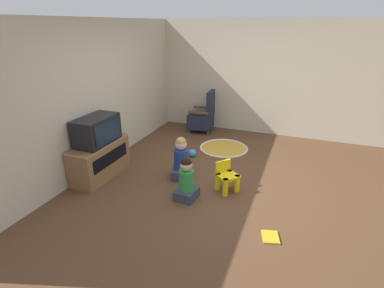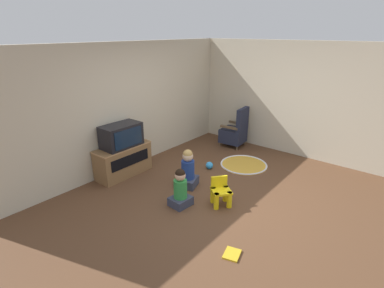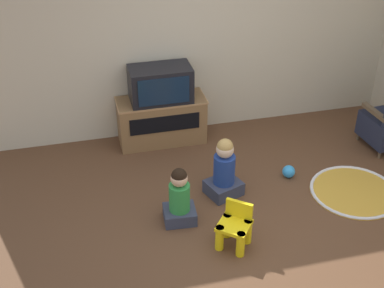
{
  "view_description": "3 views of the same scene",
  "coord_description": "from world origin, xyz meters",
  "px_view_note": "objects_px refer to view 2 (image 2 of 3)",
  "views": [
    {
      "loc": [
        -4.19,
        -1.14,
        2.43
      ],
      "look_at": [
        -0.12,
        0.44,
        0.66
      ],
      "focal_mm": 28.0,
      "sensor_mm": 36.0,
      "label": 1
    },
    {
      "loc": [
        -3.81,
        -2.53,
        2.71
      ],
      "look_at": [
        -0.03,
        0.58,
        0.85
      ],
      "focal_mm": 28.0,
      "sensor_mm": 36.0,
      "label": 2
    },
    {
      "loc": [
        -1.55,
        -3.95,
        3.73
      ],
      "look_at": [
        -0.47,
        0.44,
        0.86
      ],
      "focal_mm": 50.0,
      "sensor_mm": 36.0,
      "label": 3
    }
  ],
  "objects_px": {
    "toy_ball": "(209,165)",
    "book": "(232,254)",
    "television": "(121,136)",
    "black_armchair": "(235,132)",
    "child_watching_left": "(188,170)",
    "yellow_kid_chair": "(221,193)",
    "child_watching_center": "(180,190)",
    "tv_cabinet": "(123,160)"
  },
  "relations": [
    {
      "from": "yellow_kid_chair",
      "to": "child_watching_center",
      "type": "xyz_separation_m",
      "value": [
        -0.45,
        0.49,
        0.09
      ]
    },
    {
      "from": "toy_ball",
      "to": "tv_cabinet",
      "type": "bearing_deg",
      "value": 138.07
    },
    {
      "from": "toy_ball",
      "to": "book",
      "type": "relative_size",
      "value": 0.54
    },
    {
      "from": "black_armchair",
      "to": "toy_ball",
      "type": "distance_m",
      "value": 1.52
    },
    {
      "from": "television",
      "to": "yellow_kid_chair",
      "type": "height_order",
      "value": "television"
    },
    {
      "from": "television",
      "to": "book",
      "type": "bearing_deg",
      "value": -101.62
    },
    {
      "from": "television",
      "to": "toy_ball",
      "type": "bearing_deg",
      "value": -41.71
    },
    {
      "from": "television",
      "to": "black_armchair",
      "type": "height_order",
      "value": "television"
    },
    {
      "from": "tv_cabinet",
      "to": "child_watching_center",
      "type": "relative_size",
      "value": 1.72
    },
    {
      "from": "black_armchair",
      "to": "yellow_kid_chair",
      "type": "height_order",
      "value": "black_armchair"
    },
    {
      "from": "television",
      "to": "toy_ball",
      "type": "height_order",
      "value": "television"
    },
    {
      "from": "tv_cabinet",
      "to": "child_watching_center",
      "type": "distance_m",
      "value": 1.63
    },
    {
      "from": "child_watching_center",
      "to": "toy_ball",
      "type": "relative_size",
      "value": 4.35
    },
    {
      "from": "tv_cabinet",
      "to": "television",
      "type": "bearing_deg",
      "value": -90.0
    },
    {
      "from": "toy_ball",
      "to": "book",
      "type": "bearing_deg",
      "value": -137.24
    },
    {
      "from": "television",
      "to": "child_watching_center",
      "type": "bearing_deg",
      "value": -94.67
    },
    {
      "from": "child_watching_center",
      "to": "tv_cabinet",
      "type": "bearing_deg",
      "value": 90.01
    },
    {
      "from": "child_watching_center",
      "to": "toy_ball",
      "type": "xyz_separation_m",
      "value": [
        1.43,
        0.46,
        -0.21
      ]
    },
    {
      "from": "child_watching_left",
      "to": "child_watching_center",
      "type": "bearing_deg",
      "value": -169.78
    },
    {
      "from": "yellow_kid_chair",
      "to": "tv_cabinet",
      "type": "bearing_deg",
      "value": 136.86
    },
    {
      "from": "tv_cabinet",
      "to": "yellow_kid_chair",
      "type": "relative_size",
      "value": 2.46
    },
    {
      "from": "child_watching_left",
      "to": "toy_ball",
      "type": "xyz_separation_m",
      "value": [
        0.84,
        0.12,
        -0.24
      ]
    },
    {
      "from": "television",
      "to": "child_watching_left",
      "type": "xyz_separation_m",
      "value": [
        0.45,
        -1.28,
        -0.52
      ]
    },
    {
      "from": "television",
      "to": "yellow_kid_chair",
      "type": "xyz_separation_m",
      "value": [
        0.31,
        -2.1,
        -0.63
      ]
    },
    {
      "from": "child_watching_left",
      "to": "toy_ball",
      "type": "distance_m",
      "value": 0.88
    },
    {
      "from": "toy_ball",
      "to": "book",
      "type": "height_order",
      "value": "toy_ball"
    },
    {
      "from": "black_armchair",
      "to": "yellow_kid_chair",
      "type": "distance_m",
      "value": 2.75
    },
    {
      "from": "book",
      "to": "child_watching_center",
      "type": "bearing_deg",
      "value": 54.63
    },
    {
      "from": "child_watching_center",
      "to": "book",
      "type": "relative_size",
      "value": 2.33
    },
    {
      "from": "tv_cabinet",
      "to": "child_watching_left",
      "type": "xyz_separation_m",
      "value": [
        0.45,
        -1.29,
        -0.0
      ]
    },
    {
      "from": "yellow_kid_chair",
      "to": "child_watching_center",
      "type": "distance_m",
      "value": 0.67
    },
    {
      "from": "yellow_kid_chair",
      "to": "book",
      "type": "height_order",
      "value": "yellow_kid_chair"
    },
    {
      "from": "television",
      "to": "black_armchair",
      "type": "bearing_deg",
      "value": -17.16
    },
    {
      "from": "child_watching_center",
      "to": "book",
      "type": "bearing_deg",
      "value": -105.13
    },
    {
      "from": "child_watching_left",
      "to": "toy_ball",
      "type": "relative_size",
      "value": 4.77
    },
    {
      "from": "yellow_kid_chair",
      "to": "book",
      "type": "relative_size",
      "value": 1.63
    },
    {
      "from": "tv_cabinet",
      "to": "child_watching_center",
      "type": "xyz_separation_m",
      "value": [
        -0.13,
        -1.62,
        -0.03
      ]
    },
    {
      "from": "book",
      "to": "tv_cabinet",
      "type": "bearing_deg",
      "value": 62.83
    },
    {
      "from": "yellow_kid_chair",
      "to": "book",
      "type": "xyz_separation_m",
      "value": [
        -0.91,
        -0.8,
        -0.19
      ]
    },
    {
      "from": "black_armchair",
      "to": "child_watching_center",
      "type": "bearing_deg",
      "value": 9.46
    },
    {
      "from": "television",
      "to": "yellow_kid_chair",
      "type": "bearing_deg",
      "value": -81.5
    },
    {
      "from": "yellow_kid_chair",
      "to": "television",
      "type": "bearing_deg",
      "value": 136.89
    }
  ]
}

